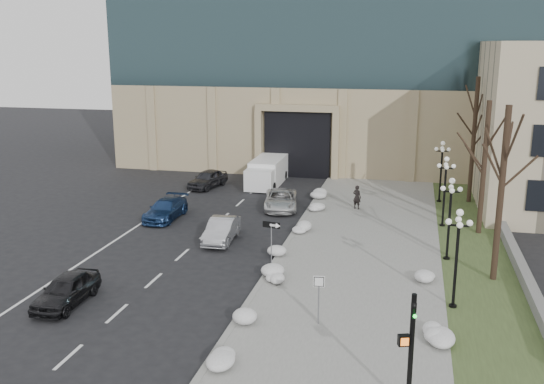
{
  "coord_description": "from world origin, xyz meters",
  "views": [
    {
      "loc": [
        6.09,
        -20.94,
        11.89
      ],
      "look_at": [
        -1.67,
        12.12,
        3.5
      ],
      "focal_mm": 40.0,
      "sensor_mm": 36.0,
      "label": 1
    }
  ],
  "objects": [
    {
      "name": "ground",
      "position": [
        0.0,
        0.0,
        0.0
      ],
      "size": [
        160.0,
        160.0,
        0.0
      ],
      "primitive_type": "plane",
      "color": "black",
      "rests_on": "ground"
    },
    {
      "name": "sidewalk",
      "position": [
        3.5,
        14.0,
        0.06
      ],
      "size": [
        9.0,
        40.0,
        0.12
      ],
      "primitive_type": "cube",
      "color": "gray",
      "rests_on": "ground"
    },
    {
      "name": "curb",
      "position": [
        -1.0,
        14.0,
        0.07
      ],
      "size": [
        0.3,
        40.0,
        0.14
      ],
      "primitive_type": "cube",
      "color": "gray",
      "rests_on": "ground"
    },
    {
      "name": "grass_strip",
      "position": [
        10.0,
        14.0,
        0.05
      ],
      "size": [
        4.0,
        40.0,
        0.1
      ],
      "primitive_type": "cube",
      "color": "#384824",
      "rests_on": "ground"
    },
    {
      "name": "stone_wall",
      "position": [
        12.0,
        16.0,
        0.35
      ],
      "size": [
        0.5,
        30.0,
        0.7
      ],
      "primitive_type": "cube",
      "color": "slate",
      "rests_on": "ground"
    },
    {
      "name": "car_a",
      "position": [
        -9.23,
        2.4,
        0.72
      ],
      "size": [
        1.74,
        4.22,
        1.43
      ],
      "primitive_type": "imported",
      "rotation": [
        0.0,
        0.0,
        0.01
      ],
      "color": "black",
      "rests_on": "ground"
    },
    {
      "name": "car_b",
      "position": [
        -5.04,
        12.92,
        0.71
      ],
      "size": [
        1.78,
        4.41,
        1.42
      ],
      "primitive_type": "imported",
      "rotation": [
        0.0,
        0.0,
        0.06
      ],
      "color": "#A5A7AD",
      "rests_on": "ground"
    },
    {
      "name": "car_c",
      "position": [
        -10.31,
        16.68,
        0.68
      ],
      "size": [
        1.97,
        4.74,
        1.37
      ],
      "primitive_type": "imported",
      "rotation": [
        0.0,
        0.0,
        -0.01
      ],
      "color": "navy",
      "rests_on": "ground"
    },
    {
      "name": "car_d",
      "position": [
        -3.11,
        21.05,
        0.69
      ],
      "size": [
        3.19,
        5.34,
        1.39
      ],
      "primitive_type": "imported",
      "rotation": [
        0.0,
        0.0,
        0.19
      ],
      "color": "silver",
      "rests_on": "ground"
    },
    {
      "name": "car_e",
      "position": [
        -10.55,
        26.22,
        0.75
      ],
      "size": [
        2.7,
        4.69,
        1.5
      ],
      "primitive_type": "imported",
      "rotation": [
        0.0,
        0.0,
        -0.22
      ],
      "color": "#2F2F34",
      "rests_on": "ground"
    },
    {
      "name": "pedestrian",
      "position": [
        2.37,
        21.9,
        1.0
      ],
      "size": [
        0.76,
        0.65,
        1.75
      ],
      "primitive_type": "imported",
      "rotation": [
        0.0,
        0.0,
        2.72
      ],
      "color": "black",
      "rests_on": "sidewalk"
    },
    {
      "name": "box_truck",
      "position": [
        -5.95,
        28.5,
        1.05
      ],
      "size": [
        2.5,
        6.87,
        2.17
      ],
      "rotation": [
        0.0,
        0.0,
        0.01
      ],
      "color": "white",
      "rests_on": "ground"
    },
    {
      "name": "one_way_sign",
      "position": [
        -0.74,
        8.63,
        2.28
      ],
      "size": [
        1.03,
        0.37,
        2.76
      ],
      "rotation": [
        0.0,
        0.0,
        -0.18
      ],
      "color": "slate",
      "rests_on": "ground"
    },
    {
      "name": "keep_sign",
      "position": [
        2.55,
        2.84,
        1.7
      ],
      "size": [
        0.5,
        0.12,
        2.31
      ],
      "rotation": [
        0.0,
        0.0,
        0.15
      ],
      "color": "slate",
      "rests_on": "ground"
    },
    {
      "name": "traffic_signal",
      "position": [
        6.38,
        -2.71,
        2.09
      ],
      "size": [
        0.72,
        0.95,
        4.21
      ],
      "rotation": [
        0.0,
        0.0,
        0.33
      ],
      "color": "black",
      "rests_on": "ground"
    },
    {
      "name": "snow_clump_a",
      "position": [
        -0.54,
        -1.57,
        0.3
      ],
      "size": [
        1.1,
        1.6,
        0.36
      ],
      "primitive_type": "ellipsoid",
      "color": "silver",
      "rests_on": "sidewalk"
    },
    {
      "name": "snow_clump_b",
      "position": [
        -0.57,
        2.46,
        0.3
      ],
      "size": [
        1.1,
        1.6,
        0.36
      ],
      "primitive_type": "ellipsoid",
      "color": "silver",
      "rests_on": "sidewalk"
    },
    {
      "name": "snow_clump_c",
      "position": [
        -0.48,
        7.36,
        0.3
      ],
      "size": [
        1.1,
        1.6,
        0.36
      ],
      "primitive_type": "ellipsoid",
      "color": "silver",
      "rests_on": "sidewalk"
    },
    {
      "name": "snow_clump_d",
      "position": [
        -0.86,
        11.0,
        0.3
      ],
      "size": [
        1.1,
        1.6,
        0.36
      ],
      "primitive_type": "ellipsoid",
      "color": "silver",
      "rests_on": "sidewalk"
    },
    {
      "name": "snow_clump_e",
      "position": [
        -0.58,
        15.65,
        0.3
      ],
      "size": [
        1.1,
        1.6,
        0.36
      ],
      "primitive_type": "ellipsoid",
      "color": "silver",
      "rests_on": "sidewalk"
    },
    {
      "name": "snow_clump_f",
      "position": [
        -0.41,
        20.5,
        0.3
      ],
      "size": [
        1.1,
        1.6,
        0.36
      ],
      "primitive_type": "ellipsoid",
      "color": "silver",
      "rests_on": "sidewalk"
    },
    {
      "name": "snow_clump_g",
      "position": [
        -0.66,
        24.58,
        0.3
      ],
      "size": [
        1.1,
        1.6,
        0.36
      ],
      "primitive_type": "ellipsoid",
      "color": "silver",
      "rests_on": "sidewalk"
    },
    {
      "name": "snow_clump_h",
      "position": [
        7.51,
        2.43,
        0.3
      ],
      "size": [
        1.1,
        1.6,
        0.36
      ],
      "primitive_type": "ellipsoid",
      "color": "silver",
      "rests_on": "sidewalk"
    },
    {
      "name": "snow_clump_i",
      "position": [
        7.34,
        8.84,
        0.3
      ],
      "size": [
        1.1,
        1.6,
        0.36
      ],
      "primitive_type": "ellipsoid",
      "color": "silver",
      "rests_on": "sidewalk"
    },
    {
      "name": "lamppost_a",
      "position": [
        8.3,
        6.0,
        3.07
      ],
      "size": [
        1.18,
        1.18,
        4.76
      ],
      "color": "black",
      "rests_on": "ground"
    },
    {
      "name": "lamppost_b",
      "position": [
        8.3,
        12.5,
        3.07
      ],
      "size": [
        1.18,
        1.18,
        4.76
      ],
      "color": "black",
      "rests_on": "ground"
    },
    {
      "name": "lamppost_c",
      "position": [
        8.3,
        19.0,
        3.07
      ],
      "size": [
        1.18,
        1.18,
        4.76
      ],
      "color": "black",
      "rests_on": "ground"
    },
    {
      "name": "lamppost_d",
      "position": [
        8.3,
        25.5,
        3.07
      ],
      "size": [
        1.18,
        1.18,
        4.76
      ],
      "color": "black",
      "rests_on": "ground"
    },
    {
      "name": "tree_near",
      "position": [
        10.5,
        10.0,
        5.83
      ],
      "size": [
        3.2,
        3.2,
        9.0
      ],
      "color": "black",
      "rests_on": "ground"
    },
    {
      "name": "tree_mid",
      "position": [
        10.5,
        18.0,
        5.5
      ],
      "size": [
        3.2,
        3.2,
        8.5
      ],
      "color": "black",
      "rests_on": "ground"
    },
    {
      "name": "tree_far",
      "position": [
        10.5,
        26.0,
        6.15
      ],
      "size": [
        3.2,
        3.2,
        9.5
      ],
      "color": "black",
      "rests_on": "ground"
    }
  ]
}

